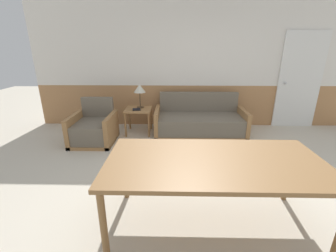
{
  "coord_description": "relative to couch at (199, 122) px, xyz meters",
  "views": [
    {
      "loc": [
        -0.5,
        -2.5,
        1.76
      ],
      "look_at": [
        -0.57,
        1.0,
        0.52
      ],
      "focal_mm": 24.0,
      "sensor_mm": 36.0,
      "label": 1
    }
  ],
  "objects": [
    {
      "name": "book_stack",
      "position": [
        -1.32,
        -0.09,
        0.3
      ],
      "size": [
        0.18,
        0.15,
        0.02
      ],
      "color": "black",
      "rests_on": "side_table"
    },
    {
      "name": "armchair",
      "position": [
        -2.09,
        -0.51,
        0.01
      ],
      "size": [
        0.78,
        0.83,
        0.81
      ],
      "rotation": [
        0.0,
        0.0,
        0.2
      ],
      "color": "#9E7042",
      "rests_on": "ground_plane"
    },
    {
      "name": "couch",
      "position": [
        0.0,
        0.0,
        0.0
      ],
      "size": [
        1.88,
        0.86,
        0.82
      ],
      "color": "#9E7042",
      "rests_on": "ground_plane"
    },
    {
      "name": "side_table",
      "position": [
        -1.3,
        -0.0,
        0.2
      ],
      "size": [
        0.54,
        0.54,
        0.53
      ],
      "color": "#9E7042",
      "rests_on": "ground_plane"
    },
    {
      "name": "table_lamp",
      "position": [
        -1.26,
        0.09,
        0.68
      ],
      "size": [
        0.24,
        0.24,
        0.5
      ],
      "color": "#4C3823",
      "rests_on": "side_table"
    },
    {
      "name": "dining_table",
      "position": [
        -0.17,
        -2.65,
        0.45
      ],
      "size": [
        2.05,
        1.0,
        0.76
      ],
      "color": "olive",
      "rests_on": "ground_plane"
    },
    {
      "name": "entry_door",
      "position": [
        2.23,
        0.53,
        0.8
      ],
      "size": [
        0.94,
        0.09,
        2.09
      ],
      "color": "white",
      "rests_on": "ground_plane"
    },
    {
      "name": "ground_plane",
      "position": [
        -0.07,
        -2.04,
        -0.24
      ],
      "size": [
        16.0,
        16.0,
        0.0
      ],
      "primitive_type": "plane",
      "color": "beige"
    },
    {
      "name": "wall_back",
      "position": [
        -0.07,
        0.59,
        1.11
      ],
      "size": [
        7.2,
        0.06,
        2.7
      ],
      "color": "#AD7A4C",
      "rests_on": "ground_plane"
    }
  ]
}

